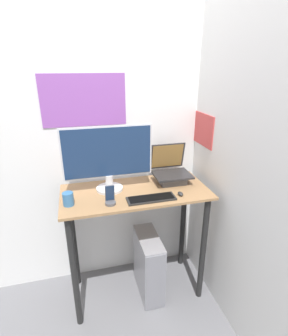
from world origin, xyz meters
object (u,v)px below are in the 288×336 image
at_px(laptop, 171,173).
at_px(monitor, 108,158).
at_px(cell_phone, 110,199).
at_px(mouse, 180,194).
at_px(keyboard, 151,198).
at_px(computer_tower, 149,265).

height_order(laptop, monitor, monitor).
bearing_deg(laptop, cell_phone, -155.00).
bearing_deg(laptop, mouse, -94.13).
bearing_deg(keyboard, monitor, 138.36).
bearing_deg(computer_tower, keyboard, -98.92).
bearing_deg(cell_phone, keyboard, -2.02).
height_order(laptop, keyboard, laptop).
relative_size(laptop, keyboard, 0.85).
xyz_separation_m(laptop, monitor, (-0.51, -0.02, 0.18)).
bearing_deg(monitor, computer_tower, -22.73).
height_order(laptop, cell_phone, laptop).
distance_m(laptop, monitor, 0.54).
xyz_separation_m(laptop, mouse, (-0.02, -0.25, -0.06)).
relative_size(keyboard, cell_phone, 2.42).
distance_m(keyboard, computer_tower, 0.71).
bearing_deg(monitor, laptop, 2.72).
height_order(mouse, cell_phone, cell_phone).
relative_size(monitor, computer_tower, 1.18).
distance_m(laptop, computer_tower, 0.81).
bearing_deg(laptop, monitor, -177.28).
bearing_deg(monitor, keyboard, -41.64).
bearing_deg(computer_tower, laptop, 32.32).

